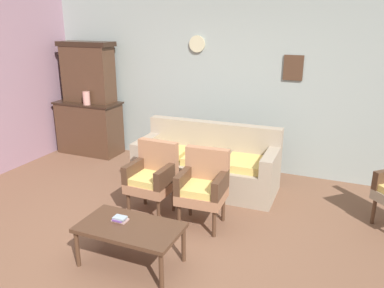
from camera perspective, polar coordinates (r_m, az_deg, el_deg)
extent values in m
plane|color=brown|center=(4.29, -5.17, -14.79)|extent=(7.68, 7.68, 0.00)
cube|color=#939E99|center=(6.12, 6.20, 8.81)|extent=(6.40, 0.06, 2.70)
cube|color=#472D1E|center=(5.84, 14.78, 10.87)|extent=(0.28, 0.02, 0.36)
cylinder|color=beige|center=(6.21, 0.77, 14.62)|extent=(0.26, 0.03, 0.26)
cube|color=#472D1E|center=(7.15, -14.91, 2.26)|extent=(1.10, 0.52, 0.90)
cube|color=black|center=(7.04, -15.21, 5.90)|extent=(1.16, 0.55, 0.03)
cube|color=#472D1E|center=(7.03, -15.14, 9.94)|extent=(0.90, 0.36, 0.95)
cube|color=black|center=(6.98, -15.49, 14.12)|extent=(0.99, 0.38, 0.08)
cylinder|color=tan|center=(6.80, -15.37, 6.57)|extent=(0.12, 0.12, 0.22)
cube|color=gray|center=(5.51, 2.05, -4.51)|extent=(2.00, 0.84, 0.42)
cube|color=gray|center=(5.64, 3.20, 0.89)|extent=(1.99, 0.20, 0.48)
cube|color=gray|center=(5.17, 11.65, -2.47)|extent=(0.18, 0.80, 0.24)
cube|color=gray|center=(5.74, -6.51, -0.14)|extent=(0.18, 0.80, 0.24)
cube|color=tan|center=(5.22, 7.96, -2.89)|extent=(0.54, 0.57, 0.10)
cube|color=tan|center=(5.38, 1.94, -2.10)|extent=(0.54, 0.57, 0.10)
cube|color=tan|center=(5.59, -3.68, -1.34)|extent=(0.54, 0.57, 0.10)
cube|color=#9E6B4C|center=(4.76, -6.12, -6.15)|extent=(0.54, 0.50, 0.12)
cube|color=tan|center=(4.70, -6.28, -5.24)|extent=(0.46, 0.42, 0.10)
cube|color=#9E6B4C|center=(4.81, -5.01, -2.12)|extent=(0.52, 0.12, 0.46)
cube|color=#472D1E|center=(4.59, -3.82, -4.71)|extent=(0.10, 0.48, 0.22)
cube|color=#472D1E|center=(4.80, -8.45, -3.81)|extent=(0.10, 0.48, 0.22)
cylinder|color=#472D1E|center=(4.61, -4.98, -9.99)|extent=(0.04, 0.04, 0.32)
cylinder|color=#472D1E|center=(4.81, -9.38, -8.90)|extent=(0.04, 0.04, 0.32)
cylinder|color=#472D1E|center=(4.90, -2.76, -8.13)|extent=(0.04, 0.04, 0.32)
cylinder|color=#472D1E|center=(5.09, -6.98, -7.19)|extent=(0.04, 0.04, 0.32)
cube|color=#9E6B4C|center=(4.47, 1.46, -7.68)|extent=(0.55, 0.51, 0.12)
cube|color=tan|center=(4.42, 1.38, -6.73)|extent=(0.46, 0.43, 0.10)
cube|color=#9E6B4C|center=(4.53, 2.29, -3.33)|extent=(0.52, 0.13, 0.46)
cube|color=#472D1E|center=(4.34, 4.24, -6.07)|extent=(0.11, 0.48, 0.22)
cube|color=#472D1E|center=(4.47, -1.21, -5.30)|extent=(0.11, 0.48, 0.22)
cylinder|color=#472D1E|center=(4.36, 3.30, -11.70)|extent=(0.04, 0.04, 0.32)
cylinder|color=#472D1E|center=(4.48, -1.94, -10.81)|extent=(0.04, 0.04, 0.32)
cylinder|color=#472D1E|center=(4.68, 4.66, -9.51)|extent=(0.04, 0.04, 0.32)
cylinder|color=#472D1E|center=(4.79, -0.24, -8.75)|extent=(0.04, 0.04, 0.32)
cylinder|color=#472D1E|center=(5.08, 25.32, -9.00)|extent=(0.04, 0.04, 0.32)
cube|color=#472D1E|center=(3.85, -9.19, -12.13)|extent=(1.00, 0.56, 0.04)
cylinder|color=#472D1E|center=(4.36, -12.61, -11.72)|extent=(0.04, 0.04, 0.38)
cylinder|color=#472D1E|center=(3.95, -1.26, -14.61)|extent=(0.04, 0.04, 0.38)
cylinder|color=#472D1E|center=(4.04, -16.64, -14.66)|extent=(0.04, 0.04, 0.38)
cylinder|color=#472D1E|center=(3.59, -4.56, -18.38)|extent=(0.04, 0.04, 0.38)
cube|color=tan|center=(3.94, -10.60, -11.02)|extent=(0.15, 0.10, 0.02)
cube|color=#7949A0|center=(3.92, -10.79, -10.90)|extent=(0.11, 0.09, 0.02)
cube|color=#90A1AC|center=(3.91, -10.63, -10.67)|extent=(0.13, 0.09, 0.02)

